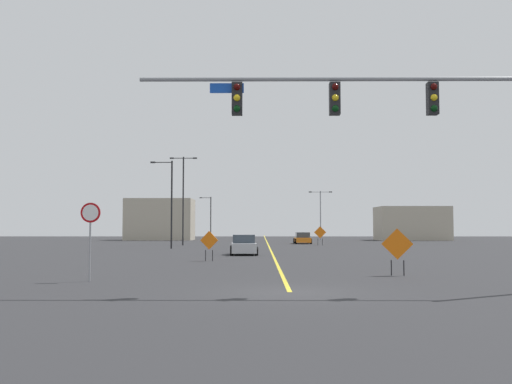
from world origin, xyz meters
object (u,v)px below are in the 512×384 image
Objects in this scene: car_silver_approaching at (244,246)px; traffic_signal_assembly at (392,116)px; street_lamp_near_right at (183,194)px; street_lamp_far_right at (320,211)px; street_lamp_mid_right at (210,215)px; construction_sign_left_lane at (209,242)px; construction_sign_right_lane at (397,246)px; car_orange_far at (302,238)px; street_lamp_near_left at (170,200)px; construction_sign_left_shoulder at (320,233)px; stop_sign at (90,226)px.

traffic_signal_assembly is at bearing -77.33° from car_silver_approaching.
street_lamp_far_right is at bearing 52.05° from street_lamp_near_right.
construction_sign_left_lane is at bearing -85.07° from street_lamp_mid_right.
construction_sign_left_lane is 13.74m from construction_sign_right_lane.
street_lamp_mid_right is at bearing 117.81° from car_orange_far.
street_lamp_mid_right is 29.16m from car_orange_far.
street_lamp_far_right is at bearing -28.46° from street_lamp_mid_right.
street_lamp_near_left is 33.34m from construction_sign_right_lane.
construction_sign_left_lane is at bearing -79.32° from street_lamp_near_right.
street_lamp_near_right is at bearing 179.67° from construction_sign_left_shoulder.
traffic_signal_assembly is at bearing -74.30° from street_lamp_near_right.
construction_sign_right_lane is at bearing -78.76° from street_lamp_mid_right.
stop_sign is at bearing -103.49° from car_orange_far.
street_lamp_near_right is at bearing 109.07° from car_silver_approaching.
street_lamp_mid_right reaches higher than stop_sign.
street_lamp_near_right is 29.76m from construction_sign_left_lane.
traffic_signal_assembly reaches higher than street_lamp_far_right.
street_lamp_near_left is at bearing -89.92° from street_lamp_near_right.
car_silver_approaching is at bearing 102.67° from traffic_signal_assembly.
street_lamp_near_left reaches higher than construction_sign_left_shoulder.
construction_sign_left_shoulder is at bearing 88.82° from construction_sign_right_lane.
street_lamp_far_right reaches higher than stop_sign.
stop_sign is 1.64× the size of construction_sign_left_lane.
construction_sign_left_lane is 30.42m from construction_sign_left_shoulder.
stop_sign reaches higher than car_orange_far.
traffic_signal_assembly is 11.83m from stop_sign.
street_lamp_mid_right is at bearing 97.64° from car_silver_approaching.
construction_sign_left_lane is 0.46× the size of car_silver_approaching.
construction_sign_right_lane is at bearing -64.34° from street_lamp_near_left.
street_lamp_mid_right is at bearing 99.23° from traffic_signal_assembly.
construction_sign_right_lane is at bearing -89.16° from car_orange_far.
construction_sign_right_lane is 45.78m from car_orange_far.
stop_sign is 0.67× the size of car_orange_far.
street_lamp_far_right is 23.03m from construction_sign_left_shoulder.
car_orange_far is (13.71, 6.42, -5.01)m from street_lamp_near_right.
stop_sign is at bearing -86.38° from street_lamp_near_left.
car_orange_far is at bearing 25.10° from street_lamp_near_right.
traffic_signal_assembly is 6.03× the size of construction_sign_left_shoulder.
car_orange_far is at bearing 49.20° from street_lamp_near_left.
stop_sign is 13.62m from construction_sign_left_lane.
construction_sign_left_shoulder is (15.18, 9.36, -3.26)m from street_lamp_near_left.
car_orange_far is at bearing -103.62° from street_lamp_far_right.
street_lamp_far_right is at bearing 76.48° from stop_sign.
car_orange_far is at bearing 102.84° from construction_sign_left_shoulder.
car_silver_approaching is at bearing -102.99° from car_orange_far.
construction_sign_left_shoulder reaches higher than construction_sign_right_lane.
street_lamp_near_left reaches higher than car_silver_approaching.
street_lamp_near_right is (-0.01, 9.45, 1.06)m from street_lamp_near_left.
street_lamp_mid_right is 53.84m from car_silver_approaching.
street_lamp_mid_right is at bearing 89.76° from street_lamp_near_left.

